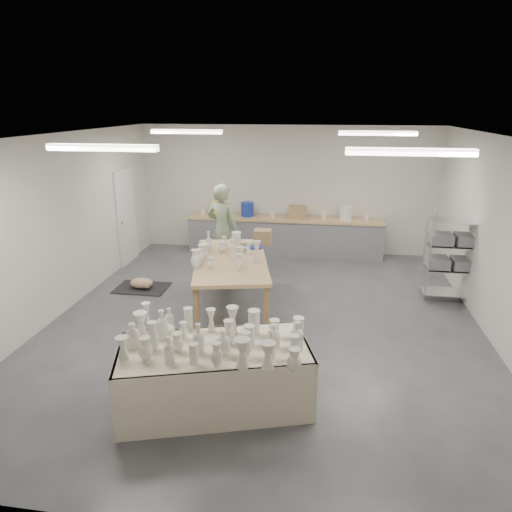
% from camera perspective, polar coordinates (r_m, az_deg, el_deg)
% --- Properties ---
extents(room, '(8.00, 8.02, 3.00)m').
position_cam_1_polar(room, '(7.10, 0.36, 7.20)').
color(room, '#424449').
rests_on(room, ground).
extents(back_counter, '(4.60, 0.60, 1.24)m').
position_cam_1_polar(back_counter, '(10.93, 3.55, 2.71)').
color(back_counter, tan).
rests_on(back_counter, ground).
extents(wire_shelf, '(0.88, 0.48, 1.80)m').
position_cam_1_polar(wire_shelf, '(8.89, 23.24, 0.42)').
color(wire_shelf, silver).
rests_on(wire_shelf, ground).
extents(drying_table, '(2.41, 1.67, 1.14)m').
position_cam_1_polar(drying_table, '(5.56, -5.18, -14.34)').
color(drying_table, olive).
rests_on(drying_table, ground).
extents(work_table, '(1.68, 2.61, 1.28)m').
position_cam_1_polar(work_table, '(7.97, -2.97, -0.15)').
color(work_table, tan).
rests_on(work_table, ground).
extents(rug, '(1.00, 0.70, 0.02)m').
position_cam_1_polar(rug, '(9.27, -14.06, -3.88)').
color(rug, black).
rests_on(rug, ground).
extents(cat, '(0.47, 0.35, 0.19)m').
position_cam_1_polar(cat, '(9.21, -14.02, -3.30)').
color(cat, white).
rests_on(cat, rug).
extents(potter, '(0.81, 0.65, 1.92)m').
position_cam_1_polar(potter, '(9.56, -4.20, 3.35)').
color(potter, gray).
rests_on(potter, ground).
extents(red_stool, '(0.40, 0.40, 0.29)m').
position_cam_1_polar(red_stool, '(10.02, -3.77, -0.15)').
color(red_stool, red).
rests_on(red_stool, ground).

